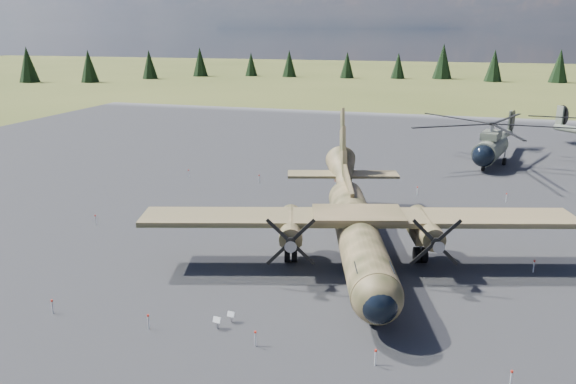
# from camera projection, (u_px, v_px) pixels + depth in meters

# --- Properties ---
(ground) EXTENTS (500.00, 500.00, 0.00)m
(ground) POSITION_uv_depth(u_px,v_px,m) (291.00, 246.00, 41.15)
(ground) COLOR brown
(ground) RESTS_ON ground
(apron) EXTENTS (120.00, 120.00, 0.04)m
(apron) POSITION_uv_depth(u_px,v_px,m) (322.00, 206.00, 50.37)
(apron) COLOR #57585C
(apron) RESTS_ON ground
(transport_plane) EXTENTS (28.28, 25.26, 9.42)m
(transport_plane) POSITION_uv_depth(u_px,v_px,m) (356.00, 222.00, 38.12)
(transport_plane) COLOR #35361D
(transport_plane) RESTS_ON ground
(helicopter_near) EXTENTS (24.41, 25.42, 5.12)m
(helicopter_near) POSITION_uv_depth(u_px,v_px,m) (492.00, 135.00, 64.35)
(helicopter_near) COLOR #686A5C
(helicopter_near) RESTS_ON ground
(info_placard_left) EXTENTS (0.43, 0.23, 0.65)m
(info_placard_left) POSITION_uv_depth(u_px,v_px,m) (231.00, 315.00, 30.34)
(info_placard_left) COLOR gray
(info_placard_left) RESTS_ON ground
(info_placard_right) EXTENTS (0.47, 0.26, 0.70)m
(info_placard_right) POSITION_uv_depth(u_px,v_px,m) (217.00, 321.00, 29.68)
(info_placard_right) COLOR gray
(info_placard_right) RESTS_ON ground
(barrier_fence) EXTENTS (33.12, 29.62, 0.85)m
(barrier_fence) POSITION_uv_depth(u_px,v_px,m) (285.00, 239.00, 41.06)
(barrier_fence) COLOR silver
(barrier_fence) RESTS_ON ground
(treeline) EXTENTS (316.64, 317.10, 10.95)m
(treeline) POSITION_uv_depth(u_px,v_px,m) (333.00, 195.00, 36.95)
(treeline) COLOR black
(treeline) RESTS_ON ground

